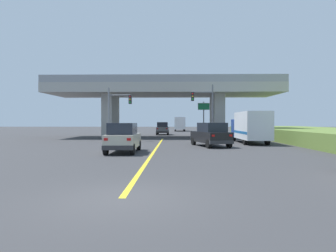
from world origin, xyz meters
TOP-DOWN VIEW (x-y plane):
  - ground at (0.00, 31.17)m, footprint 160.00×160.00m
  - overpass_bridge at (0.00, 31.17)m, footprint 29.91×8.52m
  - lane_divider_stripe at (0.00, 14.03)m, footprint 0.20×28.05m
  - suv_lead at (-2.05, 11.90)m, footprint 1.95×4.42m
  - suv_crossing at (4.54, 16.92)m, footprint 3.20×5.01m
  - box_truck at (8.88, 20.80)m, footprint 2.33×7.53m
  - sedan_oncoming at (-0.45, 38.98)m, footprint 1.94×4.58m
  - traffic_signal_nearside at (4.89, 24.22)m, footprint 2.43×0.36m
  - traffic_signal_farside at (-4.82, 23.30)m, footprint 2.57×0.36m
  - highway_sign at (5.17, 29.29)m, footprint 1.51×0.17m
  - semi_truck_distant at (2.62, 56.89)m, footprint 2.33×6.56m

SIDE VIEW (x-z plane):
  - ground at x=0.00m, z-range 0.00..0.00m
  - lane_divider_stripe at x=0.00m, z-range 0.00..0.01m
  - suv_lead at x=-2.05m, z-range 0.00..2.02m
  - sedan_oncoming at x=-0.45m, z-range 0.00..2.02m
  - suv_crossing at x=4.54m, z-range 0.01..2.03m
  - semi_truck_distant at x=2.62m, z-range 0.07..3.15m
  - box_truck at x=8.88m, z-range 0.09..3.14m
  - highway_sign at x=5.17m, z-range 1.06..5.70m
  - traffic_signal_farside at x=-4.82m, z-range 0.69..6.46m
  - traffic_signal_nearside at x=4.89m, z-range 0.72..6.91m
  - overpass_bridge at x=0.00m, z-range 1.74..9.51m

